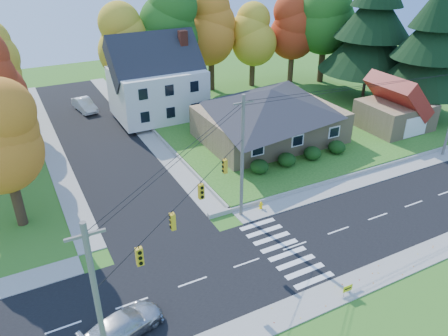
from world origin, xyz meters
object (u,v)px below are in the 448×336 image
(silver_sedan, at_px, (123,325))
(fire_hydrant, at_px, (261,206))
(ranch_house, at_px, (270,114))
(white_car, at_px, (84,105))

(silver_sedan, xyz_separation_m, fire_hydrant, (13.41, 7.28, -0.38))
(ranch_house, bearing_deg, fire_hydrant, -125.32)
(ranch_house, distance_m, fire_hydrant, 13.52)
(silver_sedan, bearing_deg, ranch_house, -66.62)
(white_car, distance_m, fire_hydrant, 30.60)
(ranch_house, distance_m, silver_sedan, 27.85)
(ranch_house, height_order, fire_hydrant, ranch_house)
(silver_sedan, relative_size, white_car, 0.98)
(ranch_house, bearing_deg, white_car, 129.51)
(silver_sedan, bearing_deg, white_car, -25.80)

